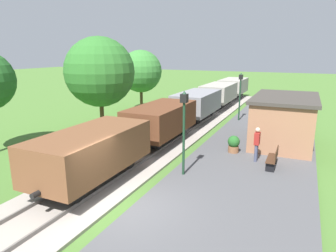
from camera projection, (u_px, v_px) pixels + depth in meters
The scene contains 14 objects.
ground_plane at pixel (125, 213), 10.55m from camera, with size 160.00×160.00×0.00m, color #47702D.
platform_slab at pixel (213, 232), 9.23m from camera, with size 6.00×60.00×0.25m, color #4C4C4F.
track_ballast at pixel (71, 198), 11.50m from camera, with size 3.80×60.00×0.12m, color #9E9389.
rail_near at pixel (86, 198), 11.18m from camera, with size 0.07×60.00×0.14m, color slate.
rail_far at pixel (57, 191), 11.76m from camera, with size 0.07×60.00×0.14m, color slate.
freight_train at pixel (197, 105), 24.03m from camera, with size 2.50×32.60×2.12m.
station_hut at pixel (284, 120), 17.54m from camera, with size 3.50×5.80×2.78m.
bench_near_hut at pixel (273, 158), 13.90m from camera, with size 0.42×1.50×0.91m.
person_waiting at pixel (257, 143), 14.62m from camera, with size 0.25×0.39×1.71m.
potted_planter at pixel (234, 144), 16.04m from camera, with size 0.64×0.64×0.92m.
lamp_post_near at pixel (184, 118), 12.63m from camera, with size 0.28×0.28×3.70m.
lamp_post_far at pixel (240, 88), 23.10m from camera, with size 0.28×0.28×3.70m.
tree_trackside_far at pixel (100, 72), 19.82m from camera, with size 4.61×4.61×6.51m.
tree_field_left at pixel (141, 71), 28.12m from camera, with size 3.94×3.94×5.69m.
Camera 1 is at (5.32, -8.03, 5.50)m, focal length 32.12 mm.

